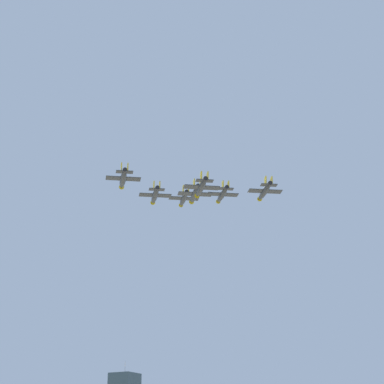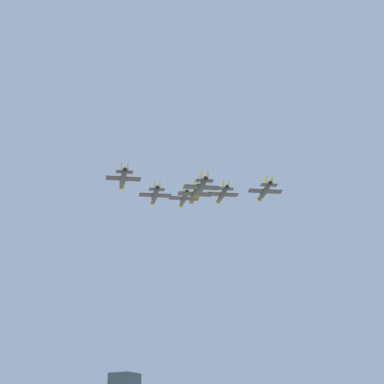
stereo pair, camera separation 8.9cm
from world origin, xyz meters
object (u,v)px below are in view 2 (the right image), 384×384
object	(u,v)px
jet_right_wingman	(222,195)
jet_slot_rear	(195,194)
jet_lead	(184,199)
jet_right_outer	(264,191)
jet_left_wingman	(155,196)
jet_left_outer	(123,179)
jet_trailing	(201,188)

from	to	relation	value
jet_right_wingman	jet_slot_rear	distance (m)	19.21
jet_lead	jet_right_outer	size ratio (longest dim) A/B	0.96
jet_lead	jet_left_wingman	bearing A→B (deg)	139.56
jet_slot_rear	jet_left_outer	bearing A→B (deg)	90.65
jet_right_wingman	jet_right_outer	bearing A→B (deg)	-140.51
jet_lead	jet_right_wingman	distance (m)	18.67
jet_slot_rear	jet_trailing	bearing A→B (deg)	-179.36
jet_left_wingman	jet_trailing	world-z (taller)	jet_left_wingman
jet_left_outer	jet_right_outer	xyz separation A→B (m)	(-38.16, -28.89, -2.05)
jet_left_wingman	jet_left_outer	bearing A→B (deg)	139.61
jet_left_outer	jet_trailing	bearing A→B (deg)	-120.94
jet_trailing	jet_slot_rear	bearing A→B (deg)	-0.73
jet_left_outer	jet_right_outer	world-z (taller)	jet_left_outer
jet_right_wingman	jet_left_wingman	bearing A→B (deg)	89.12
jet_right_outer	jet_trailing	xyz separation A→B (m)	(10.58, 25.67, -4.78)
jet_right_outer	jet_slot_rear	distance (m)	24.03
jet_lead	jet_right_outer	xyz separation A→B (m)	(-36.07, 8.00, -5.76)
jet_left_outer	jet_right_outer	bearing A→B (deg)	-90.47
jet_lead	jet_right_wingman	bearing A→B (deg)	-139.71
jet_left_outer	jet_trailing	world-z (taller)	jet_left_outer
jet_left_wingman	jet_trailing	bearing A→B (deg)	-157.00
jet_trailing	jet_lead	bearing A→B (deg)	-0.72
jet_right_wingman	jet_left_outer	distance (m)	38.57
jet_lead	jet_right_outer	world-z (taller)	jet_lead
jet_left_wingman	jet_right_wingman	world-z (taller)	jet_right_wingman
jet_right_wingman	jet_right_outer	distance (m)	18.73
jet_left_wingman	jet_right_outer	distance (m)	38.59
jet_slot_rear	jet_lead	bearing A→B (deg)	0.65
jet_lead	jet_left_wingman	world-z (taller)	jet_lead
jet_lead	jet_right_outer	distance (m)	37.40
jet_lead	jet_slot_rear	distance (m)	29.25
jet_lead	jet_right_wingman	xyz separation A→B (m)	(-18.04, 4.00, -2.66)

